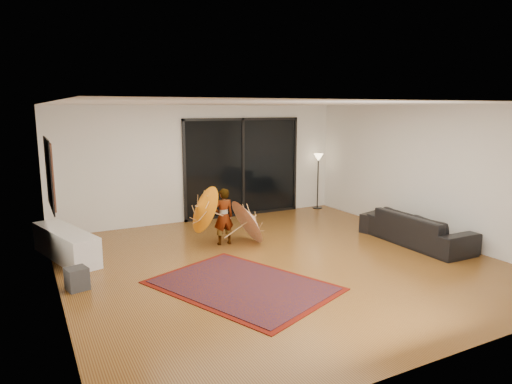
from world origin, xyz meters
TOP-DOWN VIEW (x-y plane):
  - floor at (0.00, 0.00)m, footprint 7.00×7.00m
  - ceiling at (0.00, 0.00)m, footprint 7.00×7.00m
  - wall_back at (0.00, 3.50)m, footprint 7.00×0.00m
  - wall_front at (0.00, -3.50)m, footprint 7.00×0.00m
  - wall_left at (-3.50, 0.00)m, footprint 0.00×7.00m
  - wall_right at (3.50, 0.00)m, footprint 0.00×7.00m
  - sliding_door at (1.00, 3.47)m, footprint 3.06×0.07m
  - painting at (-3.46, 1.00)m, footprint 0.04×1.28m
  - media_console at (-3.25, 1.90)m, footprint 0.98×1.95m
  - speaker at (-3.25, 0.31)m, footprint 0.35×0.35m
  - persian_rug at (-1.04, -0.70)m, footprint 2.71×3.11m
  - sofa at (2.95, -0.38)m, footprint 0.88×2.16m
  - ottoman at (2.92, 0.60)m, footprint 0.87×0.87m
  - floor_lamp at (3.10, 3.25)m, footprint 0.25×0.25m
  - child at (-0.43, 1.40)m, footprint 0.42×0.29m
  - parasol_orange at (-0.98, 1.35)m, footprint 0.54×0.92m
  - parasol_white at (0.17, 1.25)m, footprint 0.63×0.97m

SIDE VIEW (x-z plane):
  - floor at x=0.00m, z-range 0.00..0.00m
  - persian_rug at x=-1.04m, z-range 0.00..0.02m
  - speaker at x=-3.25m, z-range 0.00..0.33m
  - ottoman at x=2.92m, z-range 0.00..0.40m
  - media_console at x=-3.25m, z-range 0.00..0.53m
  - sofa at x=2.95m, z-range 0.00..0.63m
  - parasol_white at x=0.17m, z-range 0.01..1.00m
  - child at x=-0.43m, z-range 0.00..1.11m
  - parasol_orange at x=-0.98m, z-range 0.28..1.19m
  - floor_lamp at x=3.10m, z-range 0.42..1.88m
  - sliding_door at x=1.00m, z-range 0.00..2.40m
  - wall_back at x=0.00m, z-range -2.15..4.85m
  - wall_front at x=0.00m, z-range -2.15..4.85m
  - wall_left at x=-3.50m, z-range -2.15..4.85m
  - wall_right at x=3.50m, z-range -2.15..4.85m
  - painting at x=-3.46m, z-range 1.11..2.19m
  - ceiling at x=0.00m, z-range 2.70..2.70m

